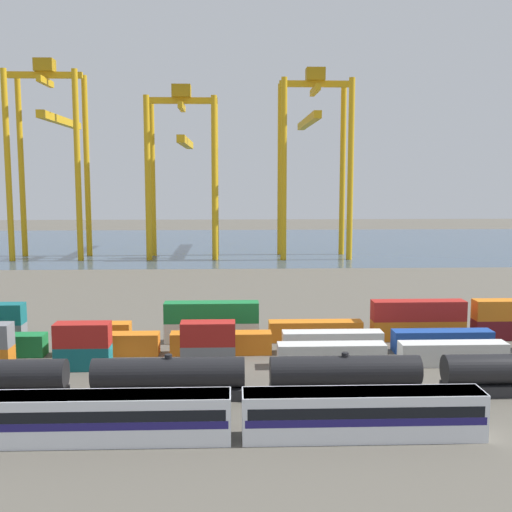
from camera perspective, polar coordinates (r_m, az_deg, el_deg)
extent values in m
plane|color=#5B564C|center=(111.90, -8.85, -3.80)|extent=(420.00, 420.00, 0.00)
cube|color=#384C60|center=(200.92, -5.88, 1.07)|extent=(400.00, 110.00, 0.01)
cube|color=silver|center=(53.09, -13.27, -14.13)|extent=(19.61, 3.10, 3.90)
cube|color=navy|center=(53.12, -13.27, -14.23)|extent=(19.22, 3.14, 0.64)
cube|color=black|center=(52.84, -13.29, -13.44)|extent=(18.83, 3.13, 0.90)
cube|color=slate|center=(52.48, -13.33, -12.33)|extent=(19.42, 2.85, 0.36)
cube|color=silver|center=(53.19, 9.69, -14.00)|extent=(19.61, 3.10, 3.90)
cube|color=navy|center=(53.22, 9.68, -14.10)|extent=(19.22, 3.14, 0.64)
cube|color=black|center=(52.95, 9.70, -13.31)|extent=(18.83, 3.13, 0.90)
cube|color=slate|center=(52.58, 9.73, -12.20)|extent=(19.42, 2.85, 0.36)
cube|color=#232326|center=(62.08, -7.90, -12.21)|extent=(14.49, 2.50, 1.10)
cylinder|color=black|center=(61.46, -7.94, -10.46)|extent=(14.49, 2.87, 2.87)
cylinder|color=black|center=(60.99, -7.96, -9.01)|extent=(0.70, 0.70, 0.36)
cube|color=#232326|center=(62.71, 8.05, -12.01)|extent=(14.49, 2.50, 1.10)
cylinder|color=black|center=(62.09, 8.08, -10.27)|extent=(14.49, 2.87, 2.87)
cylinder|color=black|center=(61.63, 8.11, -8.84)|extent=(0.70, 0.70, 0.36)
cube|color=#146066|center=(72.76, -15.42, -8.87)|extent=(6.04, 2.44, 2.60)
cube|color=#AD211C|center=(72.10, -15.49, -6.89)|extent=(6.04, 2.44, 2.60)
cube|color=slate|center=(70.90, -4.36, -9.05)|extent=(6.04, 2.44, 2.60)
cube|color=#AD211C|center=(70.22, -4.38, -7.02)|extent=(6.04, 2.44, 2.60)
cube|color=silver|center=(71.70, 6.86, -8.90)|extent=(12.10, 2.44, 2.60)
cube|color=silver|center=(75.07, 17.44, -8.45)|extent=(12.10, 2.44, 2.60)
cube|color=orange|center=(77.65, -13.27, -7.79)|extent=(12.10, 2.44, 2.60)
cube|color=orange|center=(76.22, -3.19, -7.89)|extent=(12.10, 2.44, 2.60)
cube|color=silver|center=(77.15, 6.95, -7.75)|extent=(12.10, 2.44, 2.60)
cube|color=#1C4299|center=(80.36, 16.55, -7.39)|extent=(12.10, 2.44, 2.60)
cube|color=slate|center=(86.80, -22.19, -6.55)|extent=(6.04, 2.44, 2.60)
cube|color=#146066|center=(86.24, -22.27, -4.87)|extent=(6.04, 2.44, 2.60)
cube|color=orange|center=(83.18, -13.40, -6.80)|extent=(6.04, 2.44, 2.60)
cube|color=silver|center=(81.64, -4.04, -6.88)|extent=(12.10, 2.44, 2.60)
cube|color=#197538|center=(81.05, -4.06, -5.10)|extent=(12.10, 2.44, 2.60)
cube|color=orange|center=(82.29, 5.41, -6.78)|extent=(12.10, 2.44, 2.60)
cube|color=orange|center=(85.09, 14.48, -6.52)|extent=(12.10, 2.44, 2.60)
cube|color=#AD211C|center=(84.52, 14.53, -4.80)|extent=(12.10, 2.44, 2.60)
cylinder|color=gold|center=(170.40, -21.62, 7.59)|extent=(1.50, 1.50, 47.80)
cylinder|color=gold|center=(165.50, -15.90, 7.84)|extent=(1.50, 1.50, 47.80)
cylinder|color=gold|center=(179.93, -20.55, 7.58)|extent=(1.50, 1.50, 47.80)
cylinder|color=gold|center=(175.29, -15.12, 7.81)|extent=(1.50, 1.50, 47.80)
cube|color=gold|center=(174.50, -18.63, 15.31)|extent=(18.92, 1.20, 1.60)
cube|color=gold|center=(174.26, -18.60, 14.79)|extent=(1.20, 11.66, 1.60)
cube|color=gold|center=(186.32, -17.30, 11.66)|extent=(2.00, 38.83, 2.00)
cube|color=#A77A10|center=(174.87, -18.66, 16.09)|extent=(4.80, 4.00, 3.20)
cylinder|color=gold|center=(162.51, -9.80, 6.93)|extent=(1.50, 1.50, 41.59)
cylinder|color=gold|center=(161.16, -3.79, 7.02)|extent=(1.50, 1.50, 41.59)
cylinder|color=gold|center=(171.99, -9.38, 6.94)|extent=(1.50, 1.50, 41.59)
cylinder|color=gold|center=(170.71, -3.70, 7.02)|extent=(1.50, 1.50, 41.59)
cube|color=gold|center=(167.55, -6.78, 13.84)|extent=(18.51, 1.20, 1.60)
cube|color=gold|center=(167.37, -6.77, 13.30)|extent=(1.20, 11.15, 1.60)
cube|color=gold|center=(179.40, -6.40, 10.21)|extent=(2.00, 36.55, 2.00)
cube|color=#A77A10|center=(167.85, -6.79, 14.66)|extent=(4.80, 4.00, 3.20)
cylinder|color=gold|center=(160.63, 2.54, 7.81)|extent=(1.50, 1.50, 45.98)
cylinder|color=gold|center=(162.91, 8.58, 7.73)|extent=(1.50, 1.50, 45.98)
cylinder|color=gold|center=(172.17, 2.22, 7.76)|extent=(1.50, 1.50, 45.98)
cylinder|color=gold|center=(174.29, 7.87, 7.70)|extent=(1.50, 1.50, 45.98)
cube|color=gold|center=(169.01, 5.40, 15.30)|extent=(18.64, 1.20, 1.60)
cube|color=gold|center=(168.79, 5.40, 14.76)|extent=(1.20, 13.17, 1.60)
cube|color=gold|center=(181.89, 4.78, 12.10)|extent=(2.00, 40.08, 2.00)
cube|color=#A77A10|center=(169.37, 5.41, 16.11)|extent=(4.80, 4.00, 3.20)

